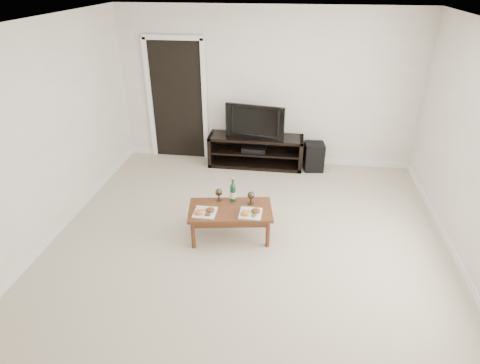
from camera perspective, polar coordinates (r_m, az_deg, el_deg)
name	(u,v)px	position (r m, az deg, el deg)	size (l,w,h in m)	color
floor	(245,254)	(4.96, 0.76, -10.25)	(5.50, 5.50, 0.00)	beige
back_wall	(267,89)	(6.88, 3.85, 13.11)	(5.00, 0.04, 2.60)	white
ceiling	(247,25)	(3.91, 1.02, 21.38)	(5.00, 5.50, 0.04)	white
doorway	(177,102)	(7.19, -8.89, 11.24)	(0.90, 0.02, 2.05)	black
media_console	(256,151)	(6.97, 2.23, 4.42)	(1.61, 0.45, 0.55)	black
television	(256,120)	(6.76, 2.32, 8.78)	(1.00, 0.13, 0.58)	black
av_receiver	(254,149)	(6.94, 2.02, 4.78)	(0.40, 0.30, 0.08)	black
subwoofer	(314,157)	(6.96, 10.47, 3.57)	(0.32, 0.32, 0.48)	black
coffee_table	(230,223)	(5.14, -1.37, -5.80)	(1.04, 0.57, 0.42)	#5B3319
plate_left	(205,211)	(4.94, -5.01, -4.09)	(0.27, 0.27, 0.07)	white
plate_right	(251,212)	(4.90, 1.52, -4.24)	(0.27, 0.27, 0.07)	white
wine_bottle	(233,189)	(5.11, -1.02, -0.97)	(0.07, 0.07, 0.35)	#0F3921
goblet_left	(219,195)	(5.16, -3.03, -1.81)	(0.09, 0.09, 0.17)	#3B3220
goblet_right	(251,198)	(5.09, 1.55, -2.26)	(0.09, 0.09, 0.17)	#3B3220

